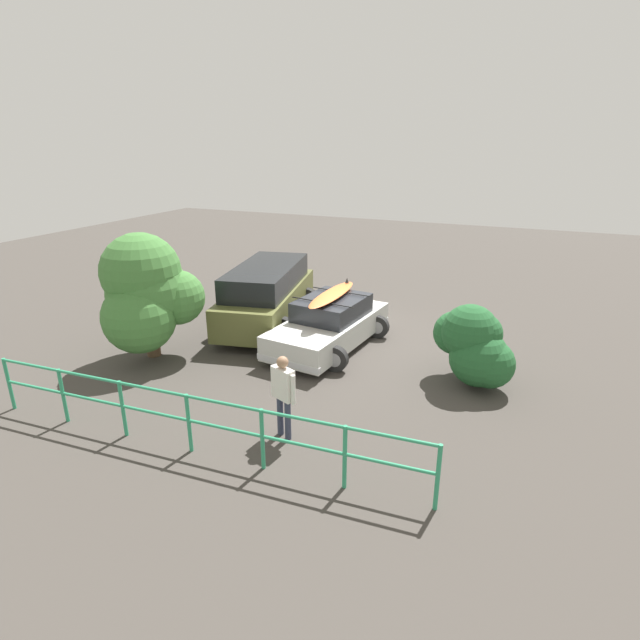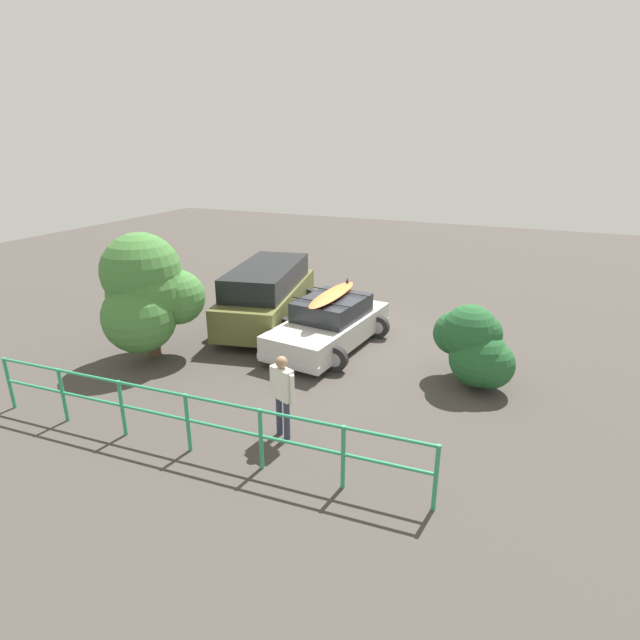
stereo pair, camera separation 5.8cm
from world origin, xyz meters
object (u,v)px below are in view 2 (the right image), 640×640
Objects in this scene: sedan_car at (330,324)px; person_bystander at (282,389)px; bush_near_left at (475,345)px; suv_car at (268,294)px; bush_near_right at (147,293)px.

person_bystander reaches higher than sedan_car.
sedan_car is 2.25× the size of bush_near_left.
suv_car is 2.70× the size of bush_near_left.
person_bystander is 5.11m from bush_near_right.
bush_near_left is 0.59× the size of bush_near_right.
person_bystander is 4.65m from bush_near_left.
bush_near_right is at bearing -22.31° from person_bystander.
suv_car is at bearing -114.06° from bush_near_right.
bush_near_right is at bearing 12.64° from bush_near_left.
sedan_car is 3.87m from bush_near_left.
sedan_car is 4.66m from bush_near_right.
sedan_car is at bearing -78.78° from person_bystander.
bush_near_right is at bearing 32.85° from sedan_car.
person_bystander is at bearing 101.22° from sedan_car.
suv_car is 3.69m from bush_near_right.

